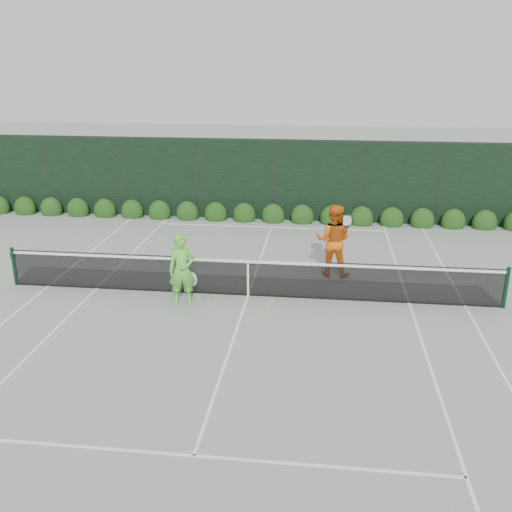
# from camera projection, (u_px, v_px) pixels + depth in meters

# --- Properties ---
(ground) EXTENTS (80.00, 80.00, 0.00)m
(ground) POSITION_uv_depth(u_px,v_px,m) (248.00, 296.00, 14.89)
(ground) COLOR gray
(ground) RESTS_ON ground
(tennis_net) EXTENTS (12.90, 0.10, 1.07)m
(tennis_net) POSITION_uv_depth(u_px,v_px,m) (247.00, 277.00, 14.72)
(tennis_net) COLOR #10321F
(tennis_net) RESTS_ON ground
(player_woman) EXTENTS (0.75, 0.58, 1.83)m
(player_woman) POSITION_uv_depth(u_px,v_px,m) (182.00, 270.00, 14.10)
(player_woman) COLOR #5DCA3B
(player_woman) RESTS_ON ground
(player_man) EXTENTS (1.12, 0.94, 2.07)m
(player_man) POSITION_uv_depth(u_px,v_px,m) (333.00, 240.00, 15.98)
(player_man) COLOR #D96012
(player_man) RESTS_ON ground
(court_lines) EXTENTS (11.03, 23.83, 0.01)m
(court_lines) POSITION_uv_depth(u_px,v_px,m) (248.00, 295.00, 14.89)
(court_lines) COLOR white
(court_lines) RESTS_ON ground
(windscreen_fence) EXTENTS (32.00, 21.07, 3.06)m
(windscreen_fence) POSITION_uv_depth(u_px,v_px,m) (231.00, 280.00, 11.85)
(windscreen_fence) COLOR black
(windscreen_fence) RESTS_ON ground
(hedge_row) EXTENTS (31.66, 0.65, 0.94)m
(hedge_row) POSITION_uv_depth(u_px,v_px,m) (273.00, 216.00, 21.52)
(hedge_row) COLOR #11390F
(hedge_row) RESTS_ON ground
(tennis_balls) EXTENTS (1.97, 1.67, 0.07)m
(tennis_balls) POSITION_uv_depth(u_px,v_px,m) (237.00, 294.00, 14.89)
(tennis_balls) COLOR #B7E933
(tennis_balls) RESTS_ON ground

